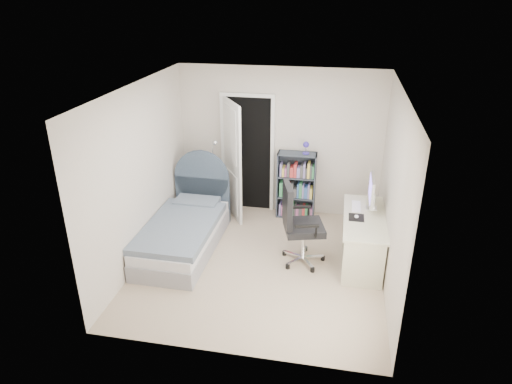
% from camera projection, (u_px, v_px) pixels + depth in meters
% --- Properties ---
extents(room_shell, '(3.50, 3.70, 2.60)m').
position_uv_depth(room_shell, '(261.00, 184.00, 6.04)').
color(room_shell, tan).
rests_on(room_shell, ground).
extents(door, '(0.92, 0.72, 2.06)m').
position_uv_depth(door, '(238.00, 157.00, 7.63)').
color(door, black).
rests_on(door, ground).
extents(bed, '(0.98, 2.02, 1.24)m').
position_uv_depth(bed, '(185.00, 230.00, 6.87)').
color(bed, gray).
rests_on(bed, ground).
extents(nightstand, '(0.41, 0.41, 0.60)m').
position_uv_depth(nightstand, '(209.00, 188.00, 8.03)').
color(nightstand, tan).
rests_on(nightstand, ground).
extents(floor_lamp, '(0.20, 0.20, 1.41)m').
position_uv_depth(floor_lamp, '(215.00, 188.00, 7.59)').
color(floor_lamp, silver).
rests_on(floor_lamp, ground).
extents(bookcase, '(0.64, 0.28, 1.36)m').
position_uv_depth(bookcase, '(297.00, 188.00, 7.71)').
color(bookcase, '#333B46').
rests_on(bookcase, ground).
extents(desk, '(0.58, 1.45, 1.19)m').
position_uv_depth(desk, '(363.00, 236.00, 6.49)').
color(desk, beige).
rests_on(desk, ground).
extents(office_chair, '(0.66, 0.68, 1.21)m').
position_uv_depth(office_chair, '(297.00, 221.00, 6.34)').
color(office_chair, silver).
rests_on(office_chair, ground).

